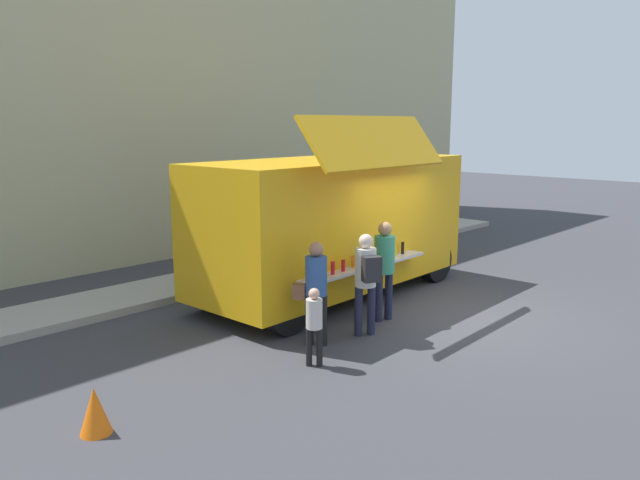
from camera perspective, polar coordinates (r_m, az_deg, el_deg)
ground_plane at (r=11.45m, az=12.55°, el=-6.96°), size 60.00×60.00×0.00m
curb_strip at (r=12.26m, az=-21.03°, el=-5.87°), size 28.00×1.60×0.15m
building_behind at (r=15.82m, az=-25.25°, el=14.58°), size 32.00×2.40×9.51m
food_truck_main at (r=12.22m, az=1.30°, el=1.75°), size 6.12×3.14×3.59m
traffic_cone_orange at (r=7.55m, az=-20.33°, el=-14.75°), size 0.36×0.36×0.55m
trash_bin at (r=17.19m, az=5.37°, el=0.92°), size 0.60×0.60×1.00m
customer_front_ordering at (r=10.73m, az=6.04°, el=-2.08°), size 0.37×0.36×1.78m
customer_mid_with_backpack at (r=9.92m, az=4.36°, el=-3.23°), size 0.47×0.55×1.70m
customer_rear_waiting at (r=9.49m, az=-0.46°, el=-4.19°), size 0.45×0.51×1.66m
child_near_queue at (r=8.76m, az=-0.55°, el=-7.49°), size 0.24×0.24×1.16m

